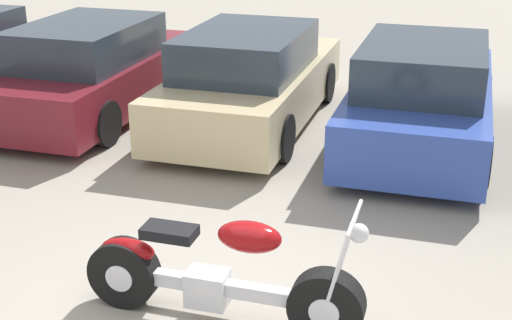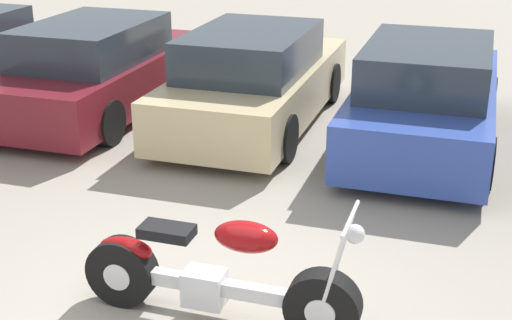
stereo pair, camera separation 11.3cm
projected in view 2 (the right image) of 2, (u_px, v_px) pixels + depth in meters
The scene contains 4 objects.
motorcycle at pixel (214, 277), 5.79m from camera, with size 2.35×0.62×1.11m.
parked_car_maroon at pixel (101, 70), 10.96m from camera, with size 1.86×4.48×1.44m.
parked_car_champagne at pixel (255, 80), 10.39m from camera, with size 1.86×4.48×1.44m.
parked_car_blue at pixel (426, 97), 9.59m from camera, with size 1.86×4.48×1.44m.
Camera 2 is at (2.04, -4.32, 3.42)m, focal length 50.00 mm.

